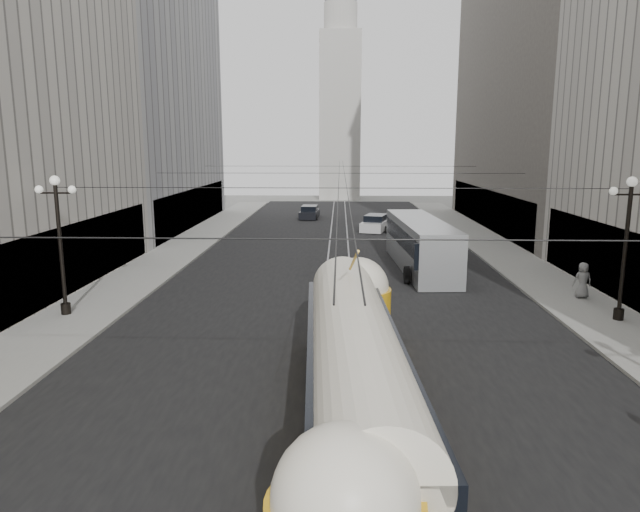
# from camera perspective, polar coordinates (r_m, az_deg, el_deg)

# --- Properties ---
(road) EXTENTS (20.00, 85.00, 0.02)m
(road) POSITION_cam_1_polar(r_m,az_deg,el_deg) (40.29, 1.86, -0.25)
(road) COLOR black
(road) RESTS_ON ground
(sidewalk_left) EXTENTS (4.00, 72.00, 0.15)m
(sidewalk_left) POSITION_cam_1_polar(r_m,az_deg,el_deg) (45.35, -13.47, 0.81)
(sidewalk_left) COLOR gray
(sidewalk_left) RESTS_ON ground
(sidewalk_right) EXTENTS (4.00, 72.00, 0.15)m
(sidewalk_right) POSITION_cam_1_polar(r_m,az_deg,el_deg) (45.31, 17.24, 0.61)
(sidewalk_right) COLOR gray
(sidewalk_right) RESTS_ON ground
(rail_left) EXTENTS (0.12, 85.00, 0.04)m
(rail_left) POSITION_cam_1_polar(r_m,az_deg,el_deg) (40.30, 0.80, -0.24)
(rail_left) COLOR gray
(rail_left) RESTS_ON ground
(rail_right) EXTENTS (0.12, 85.00, 0.04)m
(rail_right) POSITION_cam_1_polar(r_m,az_deg,el_deg) (40.29, 2.93, -0.25)
(rail_right) COLOR gray
(rail_right) RESTS_ON ground
(building_left_far) EXTENTS (12.60, 28.60, 28.60)m
(building_left_far) POSITION_cam_1_polar(r_m,az_deg,el_deg) (58.93, -18.74, 16.70)
(building_left_far) COLOR #999999
(building_left_far) RESTS_ON ground
(building_right_far) EXTENTS (12.60, 32.60, 32.60)m
(building_right_far) POSITION_cam_1_polar(r_m,az_deg,el_deg) (59.14, 22.89, 18.37)
(building_right_far) COLOR #514C47
(building_right_far) RESTS_ON ground
(distant_tower) EXTENTS (6.00, 6.00, 31.36)m
(distant_tower) POSITION_cam_1_polar(r_m,az_deg,el_deg) (87.32, 2.02, 15.61)
(distant_tower) COLOR #B2AFA8
(distant_tower) RESTS_ON ground
(lamppost_left_mid) EXTENTS (1.86, 0.44, 6.37)m
(lamppost_left_mid) POSITION_cam_1_polar(r_m,az_deg,el_deg) (28.34, -24.59, 1.71)
(lamppost_left_mid) COLOR black
(lamppost_left_mid) RESTS_ON sidewalk_left
(lamppost_right_mid) EXTENTS (1.86, 0.44, 6.37)m
(lamppost_right_mid) POSITION_cam_1_polar(r_m,az_deg,el_deg) (28.28, 28.28, 1.37)
(lamppost_right_mid) COLOR black
(lamppost_right_mid) RESTS_ON sidewalk_right
(catenary) EXTENTS (25.00, 72.00, 0.23)m
(catenary) POSITION_cam_1_polar(r_m,az_deg,el_deg) (38.57, 2.09, 8.06)
(catenary) COLOR black
(catenary) RESTS_ON ground
(streetcar) EXTENTS (3.24, 16.32, 3.58)m
(streetcar) POSITION_cam_1_polar(r_m,az_deg,el_deg) (16.13, 3.45, -11.11)
(streetcar) COLOR gold
(streetcar) RESTS_ON ground
(city_bus) EXTENTS (3.32, 12.62, 3.17)m
(city_bus) POSITION_cam_1_polar(r_m,az_deg,el_deg) (37.12, 10.00, 1.36)
(city_bus) COLOR #AFB2B4
(city_bus) RESTS_ON ground
(sedan_white_far) EXTENTS (3.17, 5.15, 1.52)m
(sedan_white_far) POSITION_cam_1_polar(r_m,az_deg,el_deg) (53.72, 5.57, 3.26)
(sedan_white_far) COLOR white
(sedan_white_far) RESTS_ON ground
(sedan_dark_far) EXTENTS (2.12, 4.58, 1.41)m
(sedan_dark_far) POSITION_cam_1_polar(r_m,az_deg,el_deg) (62.76, -1.05, 4.36)
(sedan_dark_far) COLOR black
(sedan_dark_far) RESTS_ON ground
(pedestrian_crossing_a) EXTENTS (0.47, 0.65, 1.65)m
(pedestrian_crossing_a) POSITION_cam_1_polar(r_m,az_deg,el_deg) (12.25, -1.64, -23.75)
(pedestrian_crossing_a) COLOR black
(pedestrian_crossing_a) RESTS_ON ground
(pedestrian_sidewalk_right) EXTENTS (0.91, 0.56, 1.85)m
(pedestrian_sidewalk_right) POSITION_cam_1_polar(r_m,az_deg,el_deg) (32.02, 24.79, -2.22)
(pedestrian_sidewalk_right) COLOR slate
(pedestrian_sidewalk_right) RESTS_ON sidewalk_right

